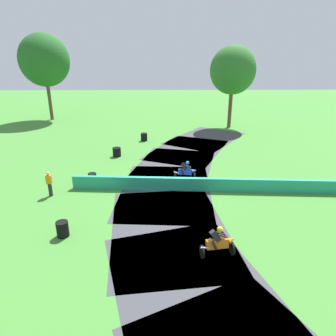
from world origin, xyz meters
TOP-DOWN VIEW (x-y plane):
  - ground_plane at (0.00, 0.00)m, footprint 120.00×120.00m
  - track_asphalt at (1.65, -0.11)m, footprint 12.64×37.55m
  - safety_barrier at (5.72, -0.37)m, footprint 23.82×1.82m
  - motorcycle_lead_blue at (1.53, 1.79)m, footprint 1.71×0.98m
  - motorcycle_chase_orange at (2.34, -6.99)m, footprint 1.67×0.95m
  - tire_stack_near at (-2.10, 12.31)m, footprint 0.67×0.67m
  - tire_stack_mid_a at (-4.21, 7.18)m, footprint 0.72×0.72m
  - tire_stack_mid_b at (-5.04, 1.07)m, footprint 0.57×0.57m
  - tire_stack_far at (-5.12, -5.38)m, footprint 0.60×0.60m
  - track_marshal at (-7.31, -0.76)m, footprint 0.34×0.24m
  - tree_far_left at (-15.47, 23.48)m, footprint 6.40×6.40m
  - tree_far_right at (8.06, 18.44)m, footprint 5.31×5.31m

SIDE VIEW (x-z plane):
  - ground_plane at x=0.00m, z-range 0.00..0.00m
  - track_asphalt at x=1.65m, z-range 0.00..0.01m
  - tire_stack_mid_a at x=-4.21m, z-range 0.00..0.80m
  - tire_stack_near at x=-2.10m, z-range 0.00..0.80m
  - tire_stack_mid_b at x=-5.04m, z-range 0.00..0.80m
  - tire_stack_far at x=-5.12m, z-range 0.00..0.80m
  - safety_barrier at x=5.72m, z-range 0.00..0.90m
  - motorcycle_lead_blue at x=1.53m, z-range -0.07..1.36m
  - motorcycle_chase_orange at x=2.34m, z-range -0.07..1.36m
  - track_marshal at x=-7.31m, z-range 0.00..1.63m
  - tree_far_right at x=8.06m, z-range 1.96..11.50m
  - tree_far_left at x=-15.47m, z-range 2.19..13.32m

